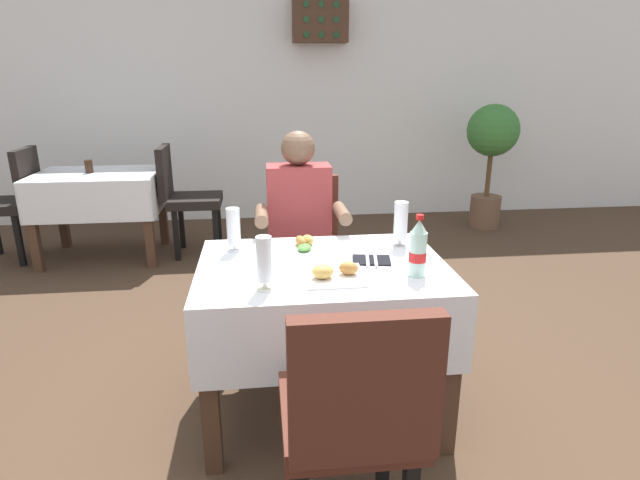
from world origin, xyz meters
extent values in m
plane|color=#473323|center=(0.00, 0.00, 0.00)|extent=(11.00, 11.00, 0.00)
cube|color=white|center=(0.00, 3.78, 1.40)|extent=(11.00, 0.12, 2.79)
cube|color=white|center=(0.06, 0.14, 0.74)|extent=(1.10, 0.81, 0.02)
cube|color=white|center=(0.06, -0.25, 0.57)|extent=(1.10, 0.02, 0.32)
cube|color=white|center=(0.06, 0.54, 0.57)|extent=(1.10, 0.02, 0.32)
cube|color=white|center=(-0.48, 0.14, 0.57)|extent=(0.02, 0.81, 0.32)
cube|color=white|center=(0.60, 0.14, 0.57)|extent=(0.02, 0.81, 0.32)
cube|color=#472D1E|center=(-0.43, -0.20, 0.37)|extent=(0.07, 0.07, 0.73)
cube|color=#472D1E|center=(0.55, -0.20, 0.37)|extent=(0.07, 0.07, 0.73)
cube|color=#472D1E|center=(-0.43, 0.49, 0.37)|extent=(0.07, 0.07, 0.73)
cube|color=#472D1E|center=(0.55, 0.49, 0.37)|extent=(0.07, 0.07, 0.73)
cube|color=#4C2319|center=(0.06, 0.85, 0.49)|extent=(0.44, 0.44, 0.08)
cube|color=#4C2319|center=(0.06, 1.10, 0.75)|extent=(0.42, 0.06, 0.44)
cube|color=black|center=(-0.11, 0.68, 0.23)|extent=(0.04, 0.04, 0.45)
cube|color=black|center=(0.23, 0.68, 0.23)|extent=(0.04, 0.04, 0.45)
cube|color=black|center=(-0.11, 1.02, 0.23)|extent=(0.04, 0.04, 0.45)
cube|color=black|center=(0.23, 1.02, 0.23)|extent=(0.04, 0.04, 0.45)
cube|color=#4C2319|center=(0.06, -0.56, 0.49)|extent=(0.44, 0.44, 0.08)
cube|color=#4C2319|center=(0.06, -0.81, 0.75)|extent=(0.42, 0.06, 0.44)
cube|color=black|center=(0.23, -0.39, 0.23)|extent=(0.04, 0.04, 0.45)
cube|color=black|center=(-0.11, -0.39, 0.23)|extent=(0.04, 0.04, 0.45)
cylinder|color=#282D42|center=(-0.07, 0.65, 0.23)|extent=(0.10, 0.10, 0.45)
cylinder|color=#282D42|center=(0.09, 0.65, 0.23)|extent=(0.10, 0.10, 0.45)
cube|color=#282D42|center=(0.01, 0.81, 0.51)|extent=(0.34, 0.36, 0.12)
cube|color=#9E3838|center=(0.01, 0.89, 0.82)|extent=(0.36, 0.20, 0.50)
sphere|color=brown|center=(0.01, 0.89, 1.17)|extent=(0.19, 0.19, 0.19)
cylinder|color=brown|center=(-0.21, 0.66, 0.85)|extent=(0.07, 0.26, 0.07)
cylinder|color=brown|center=(0.22, 0.66, 0.85)|extent=(0.07, 0.26, 0.07)
cube|color=white|center=(0.09, -0.02, 0.76)|extent=(0.25, 0.25, 0.01)
ellipsoid|color=gold|center=(0.03, -0.05, 0.80)|extent=(0.11, 0.10, 0.06)
ellipsoid|color=#B77A38|center=(0.14, -0.02, 0.79)|extent=(0.09, 0.08, 0.06)
cube|color=white|center=(0.03, 0.35, 0.76)|extent=(0.25, 0.25, 0.01)
ellipsoid|color=#4C8E38|center=(-0.01, 0.31, 0.78)|extent=(0.09, 0.11, 0.03)
ellipsoid|color=gold|center=(0.01, 0.39, 0.79)|extent=(0.07, 0.09, 0.05)
ellipsoid|color=#B77A38|center=(-0.02, 0.38, 0.79)|extent=(0.07, 0.10, 0.05)
cylinder|color=white|center=(0.46, 0.35, 0.76)|extent=(0.07, 0.07, 0.01)
cylinder|color=white|center=(0.46, 0.35, 0.78)|extent=(0.02, 0.02, 0.03)
cylinder|color=white|center=(0.46, 0.35, 0.88)|extent=(0.07, 0.07, 0.19)
cylinder|color=black|center=(0.46, 0.35, 0.87)|extent=(0.06, 0.06, 0.16)
cylinder|color=white|center=(-0.34, 0.37, 0.76)|extent=(0.07, 0.07, 0.01)
cylinder|color=white|center=(-0.34, 0.37, 0.78)|extent=(0.02, 0.02, 0.03)
cylinder|color=white|center=(-0.34, 0.37, 0.88)|extent=(0.06, 0.06, 0.17)
cylinder|color=#C68928|center=(-0.34, 0.37, 0.84)|extent=(0.06, 0.06, 0.10)
cylinder|color=white|center=(-0.20, -0.11, 0.76)|extent=(0.07, 0.07, 0.01)
cylinder|color=white|center=(-0.20, -0.11, 0.78)|extent=(0.02, 0.02, 0.03)
cylinder|color=white|center=(-0.20, -0.11, 0.88)|extent=(0.06, 0.06, 0.18)
cylinder|color=gold|center=(-0.20, -0.11, 0.87)|extent=(0.06, 0.06, 0.15)
cylinder|color=silver|center=(0.43, -0.03, 0.85)|extent=(0.07, 0.07, 0.19)
cylinder|color=red|center=(0.43, -0.03, 0.84)|extent=(0.07, 0.07, 0.04)
cone|color=silver|center=(0.43, -0.03, 0.97)|extent=(0.06, 0.06, 0.05)
cylinder|color=red|center=(0.43, -0.03, 1.01)|extent=(0.03, 0.03, 0.02)
cube|color=black|center=(0.28, 0.16, 0.76)|extent=(0.19, 0.16, 0.01)
cube|color=silver|center=(0.26, 0.16, 0.77)|extent=(0.05, 0.19, 0.01)
cube|color=silver|center=(0.30, 0.16, 0.77)|extent=(0.05, 0.19, 0.01)
cube|color=white|center=(-1.59, 2.56, 0.74)|extent=(1.03, 0.76, 0.02)
cube|color=white|center=(-1.59, 2.19, 0.57)|extent=(1.03, 0.02, 0.32)
cube|color=white|center=(-1.59, 2.93, 0.57)|extent=(1.03, 0.02, 0.32)
cube|color=white|center=(-2.10, 2.56, 0.57)|extent=(0.02, 0.76, 0.32)
cube|color=white|center=(-1.09, 2.56, 0.57)|extent=(0.02, 0.76, 0.32)
cube|color=#472D1E|center=(-2.05, 2.24, 0.37)|extent=(0.07, 0.07, 0.73)
cube|color=#472D1E|center=(-1.14, 2.24, 0.37)|extent=(0.07, 0.07, 0.73)
cube|color=#472D1E|center=(-2.05, 2.88, 0.37)|extent=(0.07, 0.07, 0.73)
cube|color=#472D1E|center=(-1.14, 2.88, 0.37)|extent=(0.07, 0.07, 0.73)
cube|color=black|center=(-2.41, 2.56, 0.49)|extent=(0.44, 0.44, 0.08)
cube|color=black|center=(-2.16, 2.56, 0.75)|extent=(0.06, 0.42, 0.44)
cube|color=black|center=(-2.24, 2.73, 0.23)|extent=(0.04, 0.04, 0.45)
cube|color=black|center=(-2.24, 2.39, 0.23)|extent=(0.04, 0.04, 0.45)
cube|color=black|center=(-0.78, 2.56, 0.49)|extent=(0.44, 0.44, 0.08)
cube|color=black|center=(-1.03, 2.56, 0.75)|extent=(0.06, 0.42, 0.44)
cube|color=black|center=(-0.61, 2.39, 0.23)|extent=(0.04, 0.04, 0.45)
cube|color=black|center=(-0.61, 2.73, 0.23)|extent=(0.04, 0.04, 0.45)
cube|color=black|center=(-0.95, 2.39, 0.23)|extent=(0.04, 0.04, 0.45)
cube|color=black|center=(-0.95, 2.73, 0.23)|extent=(0.04, 0.04, 0.45)
cylinder|color=black|center=(-1.65, 2.57, 0.81)|extent=(0.06, 0.06, 0.11)
cylinder|color=brown|center=(2.15, 3.08, 0.17)|extent=(0.31, 0.31, 0.33)
cylinder|color=brown|center=(2.15, 3.08, 0.57)|extent=(0.05, 0.05, 0.47)
sphere|color=#387533|center=(2.15, 3.08, 1.01)|extent=(0.52, 0.52, 0.52)
cube|color=#472D1E|center=(0.45, 3.62, 2.07)|extent=(0.56, 0.20, 0.42)
cylinder|color=#193D1E|center=(0.30, 3.58, 1.93)|extent=(0.06, 0.14, 0.06)
cylinder|color=#193D1E|center=(0.45, 3.58, 1.93)|extent=(0.06, 0.14, 0.06)
cylinder|color=#193D1E|center=(0.60, 3.58, 1.93)|extent=(0.06, 0.14, 0.06)
cylinder|color=#193D1E|center=(0.30, 3.58, 2.07)|extent=(0.06, 0.14, 0.06)
cylinder|color=#193D1E|center=(0.45, 3.58, 2.07)|extent=(0.06, 0.14, 0.06)
cylinder|color=#193D1E|center=(0.60, 3.58, 2.07)|extent=(0.06, 0.14, 0.06)
cylinder|color=#193D1E|center=(0.30, 3.58, 2.21)|extent=(0.06, 0.14, 0.06)
cylinder|color=#193D1E|center=(0.45, 3.58, 2.21)|extent=(0.06, 0.14, 0.06)
cylinder|color=#193D1E|center=(0.60, 3.58, 2.21)|extent=(0.06, 0.14, 0.06)
camera|label=1|loc=(-0.20, -1.97, 1.56)|focal=28.87mm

